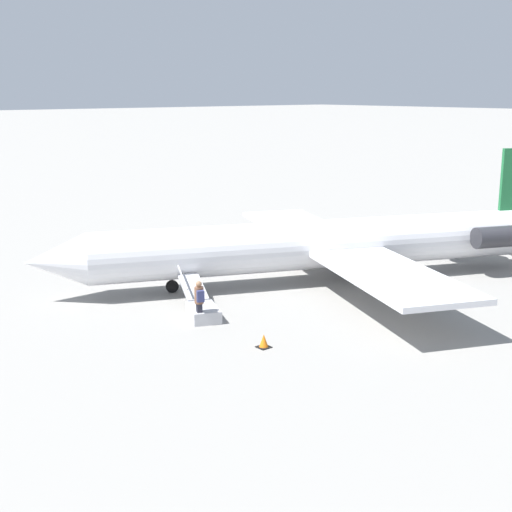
{
  "coord_description": "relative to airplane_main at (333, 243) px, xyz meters",
  "views": [
    {
      "loc": [
        23.2,
        23.35,
        8.89
      ],
      "look_at": [
        3.22,
        -0.57,
        1.61
      ],
      "focal_mm": 50.0,
      "sensor_mm": 36.0,
      "label": 1
    }
  ],
  "objects": [
    {
      "name": "airplane_main",
      "position": [
        0.0,
        0.0,
        0.0
      ],
      "size": [
        25.46,
        19.94,
        6.06
      ],
      "rotation": [
        0.0,
        0.0,
        -0.41
      ],
      "color": "silver",
      "rests_on": "ground"
    },
    {
      "name": "boarding_stairs",
      "position": [
        8.07,
        0.55,
        -1.45
      ],
      "size": [
        2.51,
        4.09,
        1.57
      ],
      "rotation": [
        0.0,
        0.0,
        -1.98
      ],
      "color": "#B2B2B7",
      "rests_on": "ground"
    },
    {
      "name": "ground_plane",
      "position": [
        0.77,
        -0.33,
        -1.81
      ],
      "size": [
        600.0,
        600.0,
        0.0
      ],
      "primitive_type": "plane",
      "color": "gray"
    },
    {
      "name": "passenger",
      "position": [
        8.75,
        1.39,
        -0.81
      ],
      "size": [
        0.45,
        0.57,
        1.74
      ],
      "rotation": [
        0.0,
        0.0,
        -1.98
      ],
      "color": "#23232D",
      "rests_on": "ground"
    },
    {
      "name": "traffic_cone_near_stairs",
      "position": [
        8.49,
        4.92,
        -1.59
      ],
      "size": [
        0.45,
        0.45,
        0.49
      ],
      "color": "black",
      "rests_on": "ground"
    }
  ]
}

